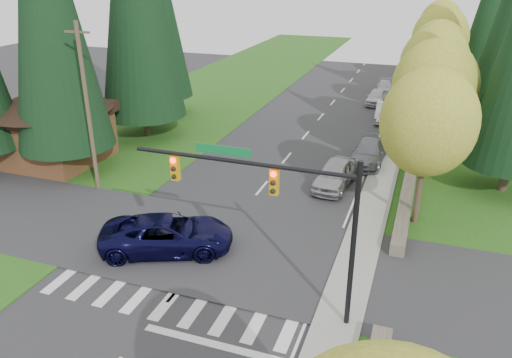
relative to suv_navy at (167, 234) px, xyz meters
The scene contains 25 objects.
grass_east 19.77m from the suv_navy, 40.90° to the left, with size 14.00×110.00×0.06m, color #255115.
grass_west 17.04m from the suv_navy, 130.56° to the left, with size 14.00×110.00×0.06m, color #255115.
cross_street 2.32m from the suv_navy, 25.76° to the left, with size 120.00×8.00×0.10m, color #28282B.
sidewalk_east 17.37m from the suv_navy, 59.40° to the left, with size 1.80×80.00×0.13m, color gray.
curb_east 16.95m from the suv_navy, 61.88° to the left, with size 0.20×80.00×0.13m, color gray.
stone_wall_north 25.24m from the suv_navy, 65.33° to the left, with size 0.70×40.00×0.70m, color #4C4438.
traffic_signal 7.95m from the suv_navy, 22.19° to the right, with size 8.70×0.37×6.80m.
brown_building 15.45m from the suv_navy, 148.75° to the left, with size 8.40×8.40×5.40m.
utility_pole 9.99m from the suv_navy, 146.91° to the left, with size 1.60×0.24×10.00m.
decid_tree_0 13.94m from the suv_navy, 31.91° to the left, with size 4.80×4.80×8.37m.
decid_tree_1 18.56m from the suv_navy, 51.13° to the left, with size 5.20×5.20×8.80m.
decid_tree_2 24.19m from the suv_navy, 62.21° to the left, with size 5.00×5.00×8.82m.
decid_tree_3 30.45m from the suv_navy, 68.27° to the left, with size 5.00×5.00×8.55m.
decid_tree_4 37.06m from the suv_navy, 72.18° to the left, with size 5.40×5.40×9.18m.
decid_tree_5 43.61m from the suv_navy, 75.26° to the left, with size 4.80×4.80×8.30m.
decid_tree_6 50.43m from the suv_navy, 77.18° to the left, with size 5.20×5.20×8.86m.
conifer_w_a 16.40m from the suv_navy, 147.94° to the left, with size 6.12×6.12×19.80m.
conifer_w_b 19.92m from the suv_navy, 142.15° to the left, with size 5.44×5.44×17.80m.
conifer_e_c 44.72m from the suv_navy, 68.73° to the left, with size 5.10×5.10×16.80m.
suv_navy is the anchor object (origin of this frame).
parked_car_a 11.86m from the suv_navy, 58.86° to the left, with size 1.95×4.85×1.65m, color #A7A7AC.
parked_car_b 16.72m from the suv_navy, 63.24° to the left, with size 2.12×5.23×1.52m, color slate.
parked_car_c 26.81m from the suv_navy, 73.69° to the left, with size 1.62×4.65×1.53m, color #B6B5BA.
parked_car_d 31.82m from the suv_navy, 78.89° to the left, with size 1.71×4.26×1.45m, color silver.
parked_car_e 36.93m from the suv_navy, 80.07° to the left, with size 1.71×4.21×1.22m, color #A8A7AC.
Camera 1 is at (9.07, -11.21, 12.84)m, focal length 35.00 mm.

